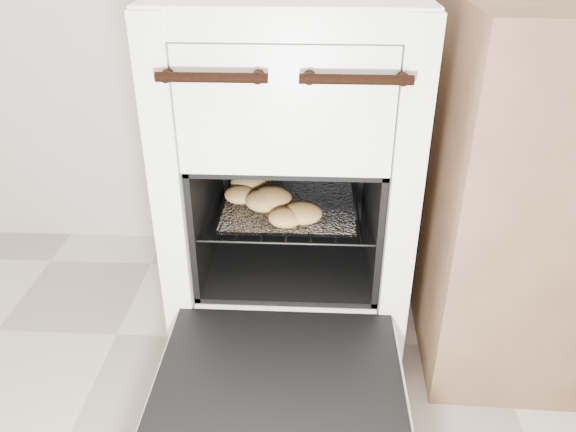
# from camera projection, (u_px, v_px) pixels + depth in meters

# --- Properties ---
(stove) EXTENTS (0.56, 0.62, 0.86)m
(stove) POSITION_uv_depth(u_px,v_px,m) (291.00, 174.00, 1.43)
(stove) COLOR white
(stove) RESTS_ON ground
(oven_door) EXTENTS (0.50, 0.39, 0.04)m
(oven_door) POSITION_uv_depth(u_px,v_px,m) (280.00, 377.00, 1.13)
(oven_door) COLOR black
(oven_door) RESTS_ON stove
(oven_rack) EXTENTS (0.41, 0.39, 0.01)m
(oven_rack) POSITION_uv_depth(u_px,v_px,m) (289.00, 204.00, 1.40)
(oven_rack) COLOR black
(oven_rack) RESTS_ON stove
(foil_sheet) EXTENTS (0.32, 0.28, 0.01)m
(foil_sheet) POSITION_uv_depth(u_px,v_px,m) (289.00, 206.00, 1.38)
(foil_sheet) COLOR white
(foil_sheet) RESTS_ON oven_rack
(baked_rolls) EXTENTS (0.27, 0.29, 0.05)m
(baked_rolls) POSITION_uv_depth(u_px,v_px,m) (268.00, 199.00, 1.36)
(baked_rolls) COLOR tan
(baked_rolls) RESTS_ON foil_sheet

